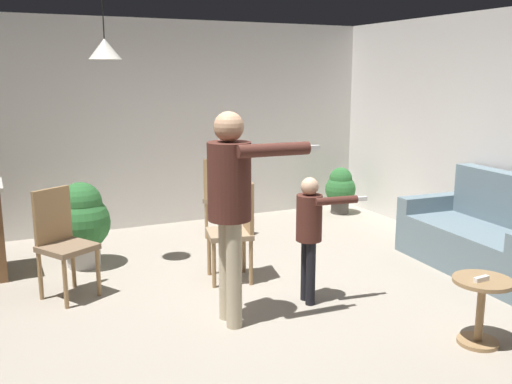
% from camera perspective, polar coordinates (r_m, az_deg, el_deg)
% --- Properties ---
extents(ground, '(7.68, 7.68, 0.00)m').
position_cam_1_polar(ground, '(5.01, -0.78, -11.92)').
color(ground, '#9E9384').
extents(wall_back, '(6.40, 0.10, 2.70)m').
position_cam_1_polar(wall_back, '(7.65, -10.80, 6.62)').
color(wall_back, silver).
rests_on(wall_back, ground).
extents(couch_floral, '(0.97, 1.85, 1.00)m').
position_cam_1_polar(couch_floral, '(6.41, 22.05, -4.32)').
color(couch_floral, slate).
rests_on(couch_floral, ground).
extents(side_table_by_couch, '(0.44, 0.44, 0.52)m').
position_cam_1_polar(side_table_by_couch, '(4.66, 21.63, -10.34)').
color(side_table_by_couch, '#99754C').
rests_on(side_table_by_couch, ground).
extents(person_adult, '(0.84, 0.54, 1.74)m').
position_cam_1_polar(person_adult, '(4.49, -2.50, -0.30)').
color(person_adult, tan).
rests_on(person_adult, ground).
extents(person_child, '(0.57, 0.38, 1.14)m').
position_cam_1_polar(person_child, '(5.01, 5.45, -3.39)').
color(person_child, black).
rests_on(person_child, ground).
extents(dining_chair_by_counter, '(0.50, 0.50, 1.00)m').
position_cam_1_polar(dining_chair_by_counter, '(5.59, -1.95, -3.46)').
color(dining_chair_by_counter, '#99754C').
rests_on(dining_chair_by_counter, ground).
extents(dining_chair_near_wall, '(0.57, 0.57, 1.00)m').
position_cam_1_polar(dining_chair_near_wall, '(5.47, -18.89, -4.47)').
color(dining_chair_near_wall, '#99754C').
rests_on(dining_chair_near_wall, ground).
extents(dining_chair_centre_back, '(0.59, 0.59, 1.00)m').
position_cam_1_polar(dining_chair_centre_back, '(6.98, -3.34, -0.35)').
color(dining_chair_centre_back, '#99754C').
rests_on(dining_chair_centre_back, ground).
extents(potted_plant_corner, '(0.59, 0.59, 0.91)m').
position_cam_1_polar(potted_plant_corner, '(6.25, -17.08, -2.75)').
color(potted_plant_corner, '#B7B2AD').
rests_on(potted_plant_corner, ground).
extents(potted_plant_by_wall, '(0.44, 0.44, 0.68)m').
position_cam_1_polar(potted_plant_by_wall, '(8.37, 8.46, 0.38)').
color(potted_plant_by_wall, '#4C4742').
rests_on(potted_plant_by_wall, ground).
extents(spare_remote_on_table, '(0.13, 0.04, 0.04)m').
position_cam_1_polar(spare_remote_on_table, '(4.54, 21.66, -8.10)').
color(spare_remote_on_table, white).
rests_on(spare_remote_on_table, side_table_by_couch).
extents(ceiling_light_pendant, '(0.32, 0.32, 0.55)m').
position_cam_1_polar(ceiling_light_pendant, '(5.87, -14.93, 13.71)').
color(ceiling_light_pendant, silver).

